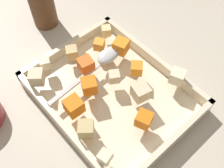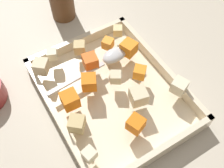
# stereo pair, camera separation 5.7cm
# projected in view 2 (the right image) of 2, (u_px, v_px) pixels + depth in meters

# --- Properties ---
(ground_plane) EXTENTS (4.00, 4.00, 0.00)m
(ground_plane) POSITION_uv_depth(u_px,v_px,m) (111.00, 89.00, 0.62)
(ground_plane) COLOR #BCB29E
(baking_dish) EXTENTS (0.34, 0.28, 0.04)m
(baking_dish) POSITION_uv_depth(u_px,v_px,m) (112.00, 94.00, 0.60)
(baking_dish) COLOR beige
(baking_dish) RESTS_ON ground_plane
(carrot_chunk_back_center) EXTENTS (0.04, 0.04, 0.03)m
(carrot_chunk_back_center) POSITION_uv_depth(u_px,v_px,m) (129.00, 48.00, 0.61)
(carrot_chunk_back_center) COLOR orange
(carrot_chunk_back_center) RESTS_ON baking_dish
(carrot_chunk_heap_top) EXTENTS (0.04, 0.04, 0.03)m
(carrot_chunk_heap_top) POSITION_uv_depth(u_px,v_px,m) (89.00, 82.00, 0.56)
(carrot_chunk_heap_top) COLOR orange
(carrot_chunk_heap_top) RESTS_ON baking_dish
(carrot_chunk_heap_side) EXTENTS (0.03, 0.03, 0.03)m
(carrot_chunk_heap_side) POSITION_uv_depth(u_px,v_px,m) (70.00, 100.00, 0.54)
(carrot_chunk_heap_side) COLOR orange
(carrot_chunk_heap_side) RESTS_ON baking_dish
(carrot_chunk_corner_sw) EXTENTS (0.04, 0.04, 0.03)m
(carrot_chunk_corner_sw) POSITION_uv_depth(u_px,v_px,m) (90.00, 61.00, 0.59)
(carrot_chunk_corner_sw) COLOR orange
(carrot_chunk_corner_sw) RESTS_ON baking_dish
(carrot_chunk_corner_nw) EXTENTS (0.03, 0.03, 0.02)m
(carrot_chunk_corner_nw) POSITION_uv_depth(u_px,v_px,m) (108.00, 43.00, 0.63)
(carrot_chunk_corner_nw) COLOR orange
(carrot_chunk_corner_nw) RESTS_ON baking_dish
(carrot_chunk_corner_ne) EXTENTS (0.04, 0.04, 0.03)m
(carrot_chunk_corner_ne) POSITION_uv_depth(u_px,v_px,m) (140.00, 72.00, 0.58)
(carrot_chunk_corner_ne) COLOR orange
(carrot_chunk_corner_ne) RESTS_ON baking_dish
(carrot_chunk_far_right) EXTENTS (0.04, 0.04, 0.03)m
(carrot_chunk_far_right) POSITION_uv_depth(u_px,v_px,m) (136.00, 124.00, 0.51)
(carrot_chunk_far_right) COLOR orange
(carrot_chunk_far_right) RESTS_ON baking_dish
(potato_chunk_near_left) EXTENTS (0.03, 0.03, 0.02)m
(potato_chunk_near_left) POSITION_uv_depth(u_px,v_px,m) (52.00, 54.00, 0.61)
(potato_chunk_near_left) COLOR beige
(potato_chunk_near_left) RESTS_ON baking_dish
(potato_chunk_mid_right) EXTENTS (0.03, 0.03, 0.02)m
(potato_chunk_mid_right) POSITION_uv_depth(u_px,v_px,m) (118.00, 31.00, 0.65)
(potato_chunk_mid_right) COLOR #E0CC89
(potato_chunk_mid_right) RESTS_ON baking_dish
(potato_chunk_under_handle) EXTENTS (0.03, 0.03, 0.02)m
(potato_chunk_under_handle) POSITION_uv_depth(u_px,v_px,m) (89.00, 154.00, 0.48)
(potato_chunk_under_handle) COLOR beige
(potato_chunk_under_handle) RESTS_ON baking_dish
(potato_chunk_mid_left) EXTENTS (0.04, 0.04, 0.03)m
(potato_chunk_mid_left) POSITION_uv_depth(u_px,v_px,m) (138.00, 96.00, 0.54)
(potato_chunk_mid_left) COLOR beige
(potato_chunk_mid_left) RESTS_ON baking_dish
(potato_chunk_near_right) EXTENTS (0.04, 0.04, 0.03)m
(potato_chunk_near_right) POSITION_uv_depth(u_px,v_px,m) (41.00, 66.00, 0.59)
(potato_chunk_near_right) COLOR beige
(potato_chunk_near_right) RESTS_ON baking_dish
(potato_chunk_near_spoon) EXTENTS (0.04, 0.04, 0.03)m
(potato_chunk_near_spoon) POSITION_uv_depth(u_px,v_px,m) (77.00, 124.00, 0.51)
(potato_chunk_near_spoon) COLOR tan
(potato_chunk_near_spoon) RESTS_ON baking_dish
(potato_chunk_center) EXTENTS (0.03, 0.03, 0.02)m
(potato_chunk_center) POSITION_uv_depth(u_px,v_px,m) (116.00, 77.00, 0.57)
(potato_chunk_center) COLOR beige
(potato_chunk_center) RESTS_ON baking_dish
(potato_chunk_corner_se) EXTENTS (0.04, 0.04, 0.03)m
(potato_chunk_corner_se) POSITION_uv_depth(u_px,v_px,m) (179.00, 86.00, 0.56)
(potato_chunk_corner_se) COLOR beige
(potato_chunk_corner_se) RESTS_ON baking_dish
(potato_chunk_rim_edge) EXTENTS (0.03, 0.03, 0.03)m
(potato_chunk_rim_edge) POSITION_uv_depth(u_px,v_px,m) (80.00, 48.00, 0.62)
(potato_chunk_rim_edge) COLOR tan
(potato_chunk_rim_edge) RESTS_ON baking_dish
(serving_spoon) EXTENTS (0.04, 0.21, 0.02)m
(serving_spoon) POSITION_uv_depth(u_px,v_px,m) (110.00, 58.00, 0.61)
(serving_spoon) COLOR silver
(serving_spoon) RESTS_ON baking_dish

